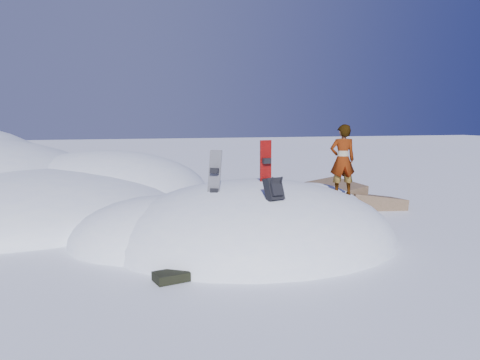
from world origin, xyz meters
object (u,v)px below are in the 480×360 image
object	(u,v)px
snowboard_red	(266,173)
person	(342,160)
snowboard_dark	(214,183)
backpack	(274,190)

from	to	relation	value
snowboard_red	person	distance (m)	2.11
snowboard_dark	backpack	distance (m)	1.41
snowboard_red	snowboard_dark	size ratio (longest dim) A/B	1.08
snowboard_red	backpack	xyz separation A→B (m)	(-0.29, -1.34, -0.18)
snowboard_red	backpack	bearing A→B (deg)	-114.27
snowboard_red	person	xyz separation A→B (m)	(2.09, 0.11, 0.26)
person	snowboard_dark	bearing A→B (deg)	19.05
person	backpack	bearing A→B (deg)	41.27
backpack	snowboard_red	bearing A→B (deg)	66.03
snowboard_dark	person	size ratio (longest dim) A/B	0.84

